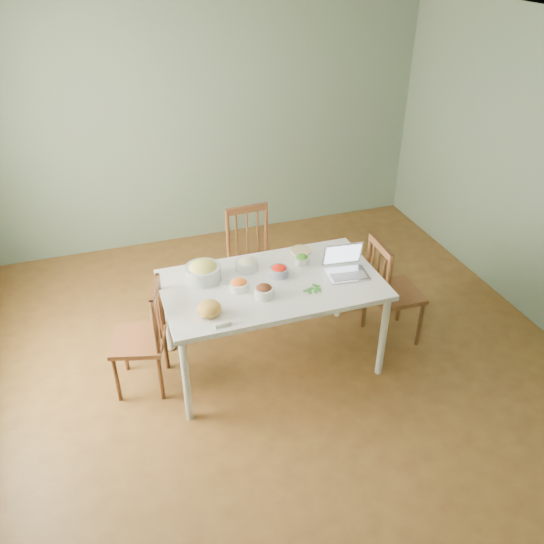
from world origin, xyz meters
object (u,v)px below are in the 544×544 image
object	(u,v)px
chair_far	(254,263)
bowl_squash	(203,271)
dining_table	(272,323)
bread_boule	(209,309)
laptop	(348,263)
chair_left	(138,338)
chair_right	(395,290)

from	to	relation	value
chair_far	bowl_squash	world-z (taller)	chair_far
dining_table	chair_far	xyz separation A→B (m)	(0.10, 0.83, 0.10)
bread_boule	laptop	distance (m)	1.21
dining_table	laptop	xyz separation A→B (m)	(0.62, -0.09, 0.53)
bowl_squash	laptop	world-z (taller)	laptop
dining_table	chair_far	world-z (taller)	chair_far
chair_left	chair_right	bearing A→B (deg)	103.36
dining_table	chair_left	distance (m)	1.11
chair_left	bowl_squash	bearing A→B (deg)	119.42
chair_right	bowl_squash	distance (m)	1.73
chair_far	chair_left	distance (m)	1.42
chair_right	bowl_squash	world-z (taller)	chair_right
chair_left	bowl_squash	xyz separation A→B (m)	(0.59, 0.15, 0.42)
chair_right	bowl_squash	size ratio (longest dim) A/B	3.52
bread_boule	bowl_squash	bearing A→B (deg)	82.76
dining_table	chair_far	distance (m)	0.84
chair_right	laptop	distance (m)	0.69
bowl_squash	chair_left	bearing A→B (deg)	-165.80
chair_left	bowl_squash	size ratio (longest dim) A/B	3.35
chair_far	bowl_squash	size ratio (longest dim) A/B	3.55
bread_boule	bowl_squash	world-z (taller)	bowl_squash
dining_table	laptop	world-z (taller)	laptop
dining_table	chair_right	distance (m)	1.16
dining_table	chair_right	bearing A→B (deg)	-0.36
chair_far	chair_left	size ratio (longest dim) A/B	1.06
chair_far	bowl_squash	xyz separation A→B (m)	(-0.61, -0.61, 0.39)
dining_table	chair_far	size ratio (longest dim) A/B	1.72
chair_left	chair_right	size ratio (longest dim) A/B	0.95
chair_left	bowl_squash	world-z (taller)	bowl_squash
chair_left	dining_table	bearing A→B (deg)	101.80
chair_far	chair_left	bearing A→B (deg)	-150.29
bowl_squash	dining_table	bearing A→B (deg)	-22.79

